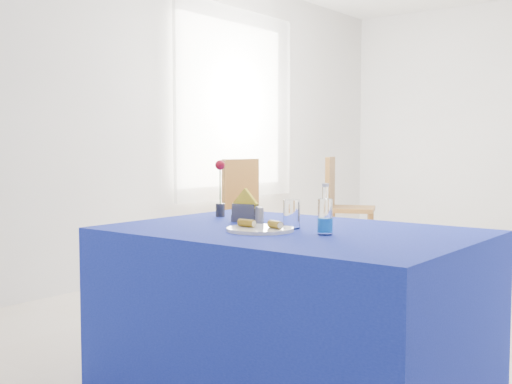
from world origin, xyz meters
The scene contains 15 objects.
floor centered at (0.00, 0.00, 0.00)m, with size 7.00×7.00×0.00m, color beige.
room_shell centered at (0.00, 0.00, 1.75)m, with size 7.00×7.00×7.00m.
window_pane centered at (-2.47, 0.80, 1.55)m, with size 0.04×1.50×1.60m, color white.
curtain centered at (-2.40, 0.80, 1.55)m, with size 0.04×1.75×1.85m, color white.
plate centered at (-0.05, -1.91, 0.77)m, with size 0.29×0.29×0.01m, color white.
drinking_glass centered at (0.01, -1.75, 0.82)m, with size 0.08×0.08×0.13m, color white.
salt_shaker centered at (-0.17, -1.75, 0.80)m, with size 0.03×0.03×0.09m, color gray.
pepper_shaker centered at (-0.21, -1.72, 0.80)m, with size 0.03×0.03×0.09m, color slate.
blue_table centered at (0.02, -1.77, 0.38)m, with size 1.60×1.10×0.76m.
water_bottle centered at (0.23, -1.84, 0.83)m, with size 0.06×0.06×0.21m.
napkin_holder centered at (-0.32, -1.68, 0.81)m, with size 0.15×0.08×0.17m.
rose_vase centered at (-0.57, -1.58, 0.91)m, with size 0.05×0.05×0.30m.
chair_win_a centered at (-1.96, 0.44, 0.59)m, with size 0.49×0.49×1.02m.
chair_win_b centered at (-1.60, 1.46, 0.59)m, with size 0.61×0.61×1.03m.
banana_pieces centered at (-0.05, -1.91, 0.79)m, with size 0.21×0.08×0.03m.
Camera 1 is at (1.63, -4.12, 1.13)m, focal length 45.00 mm.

